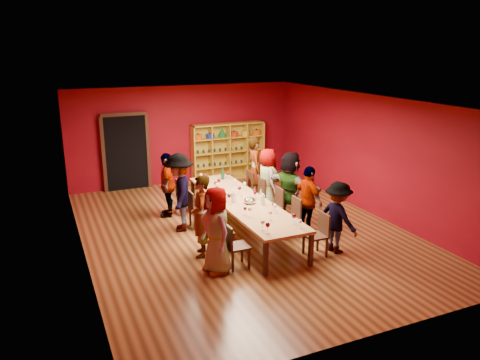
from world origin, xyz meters
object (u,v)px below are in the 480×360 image
at_px(person_left_1, 201,216).
at_px(chair_person_right_4, 246,185).
at_px(person_right_1, 308,200).
at_px(spittoon_bowl, 250,201).
at_px(person_left_3, 179,193).
at_px(chair_person_left_4, 183,195).
at_px(person_right_4, 255,170).
at_px(wine_bottle, 223,175).
at_px(chair_person_left_0, 234,244).
at_px(chair_person_right_3, 258,193).
at_px(chair_person_right_2, 275,204).
at_px(chair_person_right_1, 292,215).
at_px(tasting_table, 242,202).
at_px(person_left_0, 216,230).
at_px(person_left_4, 167,185).
at_px(shelving_unit, 228,148).
at_px(person_right_2, 290,187).
at_px(person_right_0, 338,217).
at_px(person_right_3, 267,180).
at_px(chair_person_left_1, 219,230).
at_px(chair_person_left_3, 196,207).
at_px(chair_person_right_0, 319,232).

distance_m(person_left_1, chair_person_right_4, 3.47).
distance_m(person_right_1, spittoon_bowl, 1.33).
relative_size(person_left_1, person_left_3, 0.93).
xyz_separation_m(chair_person_left_4, person_right_4, (2.09, 0.12, 0.41)).
relative_size(person_right_4, wine_bottle, 5.41).
bearing_deg(chair_person_left_0, chair_person_right_3, 56.04).
xyz_separation_m(person_left_3, person_right_1, (2.62, -1.35, -0.12)).
xyz_separation_m(chair_person_right_2, spittoon_bowl, (-0.85, -0.37, 0.32)).
bearing_deg(chair_person_right_1, tasting_table, 142.64).
bearing_deg(tasting_table, person_right_4, 56.83).
relative_size(person_left_3, person_right_4, 1.00).
relative_size(person_left_0, person_left_4, 1.03).
relative_size(shelving_unit, person_right_4, 1.32).
bearing_deg(person_left_4, chair_person_right_4, 112.65).
height_order(chair_person_right_1, person_right_2, person_right_2).
xyz_separation_m(chair_person_left_0, person_right_0, (2.26, -0.16, 0.26)).
relative_size(person_right_0, person_right_1, 0.96).
height_order(person_right_2, person_right_3, person_right_2).
relative_size(chair_person_left_0, person_left_3, 0.49).
height_order(person_right_3, wine_bottle, person_right_3).
relative_size(person_left_4, person_right_4, 0.89).
bearing_deg(shelving_unit, person_left_1, -117.51).
distance_m(person_left_1, chair_person_right_1, 2.24).
distance_m(person_left_3, person_right_0, 3.61).
xyz_separation_m(chair_person_left_0, person_left_4, (-0.39, 3.32, 0.32)).
relative_size(chair_person_left_1, person_right_2, 0.51).
bearing_deg(chair_person_left_4, chair_person_right_2, -40.89).
xyz_separation_m(chair_person_left_3, person_right_2, (2.21, -0.54, 0.38)).
relative_size(chair_person_left_4, person_right_1, 0.56).
bearing_deg(chair_person_left_0, wine_bottle, 71.67).
bearing_deg(chair_person_right_3, person_left_1, -138.96).
bearing_deg(person_right_4, wine_bottle, 107.47).
bearing_deg(chair_person_right_2, person_right_1, -63.12).
height_order(person_left_1, chair_person_left_4, person_left_1).
height_order(person_left_4, person_right_0, person_left_4).
distance_m(person_left_3, person_right_4, 2.74).
height_order(chair_person_left_0, person_left_4, person_left_4).
relative_size(person_left_3, chair_person_right_2, 2.05).
relative_size(chair_person_right_0, spittoon_bowl, 3.31).
relative_size(shelving_unit, chair_person_left_0, 2.70).
distance_m(person_left_0, chair_person_right_1, 2.39).
bearing_deg(chair_person_right_2, spittoon_bowl, -156.18).
bearing_deg(chair_person_right_2, person_left_0, -141.10).
distance_m(chair_person_left_4, person_left_4, 0.50).
bearing_deg(spittoon_bowl, tasting_table, 103.56).
height_order(tasting_table, person_right_1, person_right_1).
bearing_deg(person_left_3, wine_bottle, 145.18).
relative_size(person_left_0, chair_person_right_0, 1.89).
bearing_deg(chair_person_right_4, chair_person_right_0, -90.00).
xyz_separation_m(person_left_1, chair_person_right_3, (2.20, 1.92, -0.35)).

